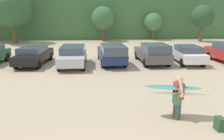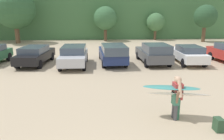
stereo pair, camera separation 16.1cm
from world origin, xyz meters
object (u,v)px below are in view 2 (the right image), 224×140
object	(u,v)px
surfboard_white	(179,94)
parked_car_dark_gray	(154,53)
person_adult	(177,95)
parked_car_white	(188,54)
person_child	(175,102)
parked_car_navy	(113,53)
surfboard_teal	(171,88)
parked_car_black	(35,55)
parked_car_silver	(74,55)
backpack_dropped	(218,125)

from	to	relation	value
surfboard_white	parked_car_dark_gray	bearing A→B (deg)	-89.45
person_adult	parked_car_white	bearing A→B (deg)	-114.18
person_adult	surfboard_white	size ratio (longest dim) A/B	0.67
person_child	person_adult	bearing A→B (deg)	-129.52
parked_car_navy	person_child	world-z (taller)	parked_car_navy
parked_car_dark_gray	surfboard_teal	xyz separation A→B (m)	(-1.64, -8.91, 0.35)
parked_car_navy	parked_car_dark_gray	distance (m)	3.15
parked_car_black	surfboard_teal	xyz separation A→B (m)	(7.38, -9.27, 0.43)
parked_car_black	parked_car_dark_gray	size ratio (longest dim) A/B	1.04
parked_car_silver	parked_car_white	size ratio (longest dim) A/B	1.00
parked_car_white	surfboard_white	size ratio (longest dim) A/B	1.85
person_adult	backpack_dropped	world-z (taller)	person_adult
parked_car_navy	surfboard_teal	bearing A→B (deg)	-173.63
parked_car_silver	surfboard_white	size ratio (longest dim) A/B	1.86
parked_car_dark_gray	parked_car_black	bearing A→B (deg)	86.05
parked_car_silver	parked_car_white	xyz separation A→B (m)	(8.70, 0.30, -0.05)
surfboard_white	parked_car_black	bearing A→B (deg)	-41.41
surfboard_teal	parked_car_navy	bearing A→B (deg)	-68.78
parked_car_navy	person_child	xyz separation A→B (m)	(1.65, -9.14, -0.15)
parked_car_dark_gray	person_adult	bearing A→B (deg)	169.40
parked_car_navy	surfboard_teal	xyz separation A→B (m)	(1.51, -8.99, 0.35)
surfboard_teal	backpack_dropped	size ratio (longest dim) A/B	4.69
parked_car_dark_gray	surfboard_teal	world-z (taller)	parked_car_dark_gray
parked_car_black	parked_car_navy	bearing A→B (deg)	-87.59
person_adult	parked_car_dark_gray	bearing A→B (deg)	-98.61
parked_car_white	backpack_dropped	bearing A→B (deg)	164.56
surfboard_white	backpack_dropped	distance (m)	1.60
parked_car_white	parked_car_silver	bearing A→B (deg)	93.33
surfboard_teal	parked_car_white	bearing A→B (deg)	-104.12
parked_car_black	parked_car_navy	xyz separation A→B (m)	(5.87, -0.28, 0.08)
parked_car_black	surfboard_teal	bearing A→B (deg)	-136.38
parked_car_black	parked_car_navy	world-z (taller)	parked_car_navy
backpack_dropped	person_child	bearing A→B (deg)	141.15
person_adult	person_child	world-z (taller)	person_adult
parked_car_silver	backpack_dropped	distance (m)	11.23
parked_car_silver	parked_car_white	world-z (taller)	parked_car_silver
parked_car_black	parked_car_silver	bearing A→B (deg)	-97.79
person_child	parked_car_black	bearing A→B (deg)	-51.04
parked_car_white	parked_car_dark_gray	bearing A→B (deg)	90.94
parked_car_black	parked_car_navy	size ratio (longest dim) A/B	0.93
parked_car_silver	surfboard_teal	bearing A→B (deg)	-152.95
parked_car_black	parked_car_white	bearing A→B (deg)	-86.76
parked_car_navy	surfboard_white	distance (m)	9.21
surfboard_white	parked_car_white	bearing A→B (deg)	-105.09
surfboard_white	backpack_dropped	world-z (taller)	surfboard_white
parked_car_black	surfboard_white	distance (m)	12.06
parked_car_navy	parked_car_silver	bearing A→B (deg)	94.84
person_adult	person_child	size ratio (longest dim) A/B	1.33
parked_car_black	parked_car_navy	distance (m)	5.87
parked_car_dark_gray	backpack_dropped	bearing A→B (deg)	176.40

